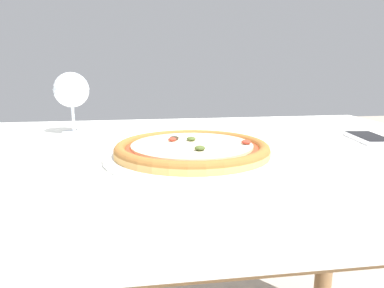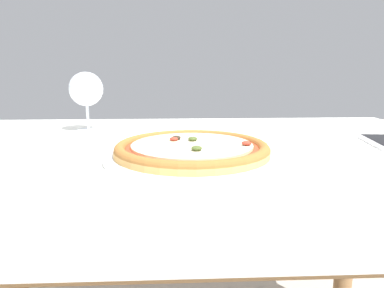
{
  "view_description": "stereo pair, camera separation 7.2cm",
  "coord_description": "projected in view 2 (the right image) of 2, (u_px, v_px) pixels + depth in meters",
  "views": [
    {
      "loc": [
        -0.1,
        -0.76,
        0.89
      ],
      "look_at": [
        0.01,
        -0.07,
        0.74
      ],
      "focal_mm": 35.0,
      "sensor_mm": 36.0,
      "label": 1
    },
    {
      "loc": [
        -0.03,
        -0.77,
        0.89
      ],
      "look_at": [
        0.01,
        -0.07,
        0.74
      ],
      "focal_mm": 35.0,
      "sensor_mm": 36.0,
      "label": 2
    }
  ],
  "objects": [
    {
      "name": "dining_table",
      "position": [
        187.0,
        189.0,
        0.81
      ],
      "size": [
        1.31,
        0.93,
        0.71
      ],
      "color": "#997047",
      "rests_on": "ground_plane"
    },
    {
      "name": "pizza_plate",
      "position": [
        192.0,
        151.0,
        0.72
      ],
      "size": [
        0.34,
        0.34,
        0.04
      ],
      "color": "white",
      "rests_on": "dining_table"
    },
    {
      "name": "wine_glass_far_left",
      "position": [
        86.0,
        90.0,
        1.0
      ],
      "size": [
        0.09,
        0.09,
        0.16
      ],
      "color": "silver",
      "rests_on": "dining_table"
    }
  ]
}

